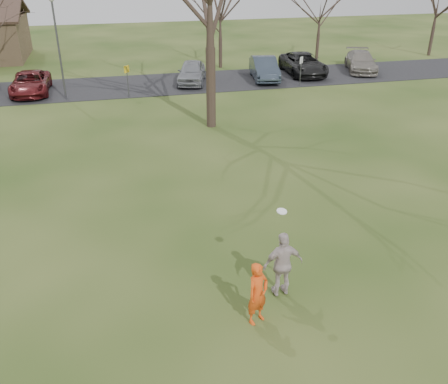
{
  "coord_description": "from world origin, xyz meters",
  "views": [
    {
      "loc": [
        -3.4,
        -9.75,
        8.57
      ],
      "look_at": [
        0.0,
        4.0,
        1.5
      ],
      "focal_mm": 38.61,
      "sensor_mm": 36.0,
      "label": 1
    }
  ],
  "objects": [
    {
      "name": "car_5",
      "position": [
        8.16,
        24.52,
        0.85
      ],
      "size": [
        2.46,
        5.1,
        1.61
      ],
      "primitive_type": "imported",
      "rotation": [
        0.0,
        0.0,
        -0.16
      ],
      "color": "#2D3744",
      "rests_on": "parking_strip"
    },
    {
      "name": "ground",
      "position": [
        0.0,
        0.0,
        0.0
      ],
      "size": [
        120.0,
        120.0,
        0.0
      ],
      "primitive_type": "plane",
      "color": "#1E380F",
      "rests_on": "ground"
    },
    {
      "name": "player_defender",
      "position": [
        -0.25,
        -0.54,
        0.87
      ],
      "size": [
        0.76,
        0.66,
        1.74
      ],
      "primitive_type": "imported",
      "rotation": [
        0.0,
        0.0,
        0.48
      ],
      "color": "#E74B13",
      "rests_on": "ground"
    },
    {
      "name": "catching_play",
      "position": [
        0.72,
        0.3,
        1.03
      ],
      "size": [
        1.15,
        0.54,
        2.57
      ],
      "color": "#BAAAA7",
      "rests_on": "ground"
    },
    {
      "name": "car_2",
      "position": [
        -8.29,
        24.45,
        0.75
      ],
      "size": [
        2.37,
        5.11,
        1.42
      ],
      "primitive_type": "imported",
      "rotation": [
        0.0,
        0.0,
        -0.0
      ],
      "color": "#581417",
      "rests_on": "parking_strip"
    },
    {
      "name": "sign_white",
      "position": [
        10.0,
        22.0,
        1.45
      ],
      "size": [
        0.35,
        0.35,
        2.08
      ],
      "color": "#47474C",
      "rests_on": "ground"
    },
    {
      "name": "car_6",
      "position": [
        11.63,
        25.46,
        0.83
      ],
      "size": [
        3.03,
        5.87,
        1.58
      ],
      "primitive_type": "imported",
      "rotation": [
        0.0,
        0.0,
        -0.07
      ],
      "color": "black",
      "rests_on": "parking_strip"
    },
    {
      "name": "lamp_post",
      "position": [
        -6.0,
        22.5,
        3.97
      ],
      "size": [
        0.34,
        0.34,
        6.27
      ],
      "color": "#47474C",
      "rests_on": "ground"
    },
    {
      "name": "car_7",
      "position": [
        16.51,
        25.37,
        0.79
      ],
      "size": [
        3.71,
        5.57,
        1.5
      ],
      "primitive_type": "imported",
      "rotation": [
        0.0,
        0.0,
        -0.34
      ],
      "color": "gray",
      "rests_on": "parking_strip"
    },
    {
      "name": "parking_strip",
      "position": [
        0.0,
        25.0,
        0.02
      ],
      "size": [
        62.0,
        6.5,
        0.04
      ],
      "primitive_type": "cube",
      "color": "black",
      "rests_on": "ground"
    },
    {
      "name": "small_tree_row",
      "position": [
        4.38,
        30.06,
        3.89
      ],
      "size": [
        55.0,
        5.9,
        8.5
      ],
      "color": "#352821",
      "rests_on": "ground"
    },
    {
      "name": "sign_yellow",
      "position": [
        -2.0,
        22.0,
        1.45
      ],
      "size": [
        0.35,
        0.35,
        2.08
      ],
      "color": "#47474C",
      "rests_on": "ground"
    },
    {
      "name": "car_4",
      "position": [
        2.72,
        24.74,
        0.82
      ],
      "size": [
        3.02,
        4.92,
        1.56
      ],
      "primitive_type": "imported",
      "rotation": [
        0.0,
        0.0,
        -0.27
      ],
      "color": "gray",
      "rests_on": "parking_strip"
    }
  ]
}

